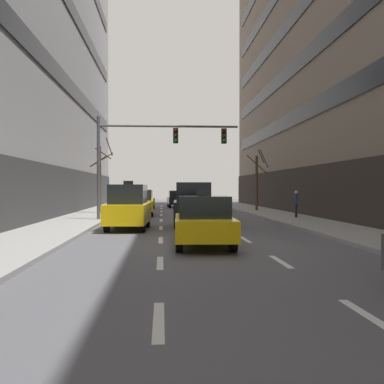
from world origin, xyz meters
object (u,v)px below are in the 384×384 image
taxi_driving_1 (204,222)px  pedestrian_0 (296,202)px  taxi_driving_4 (128,207)px  street_tree_1 (257,180)px  taxi_driving_0 (139,203)px  street_tree_0 (99,177)px  car_driving_2 (177,199)px  taxi_driving_3 (143,200)px  car_driving_5 (193,205)px  traffic_signal_0 (150,147)px

taxi_driving_1 → pedestrian_0: (6.55, 12.08, 0.25)m
taxi_driving_4 → street_tree_1: 16.98m
taxi_driving_0 → taxi_driving_4: size_ratio=1.11×
street_tree_0 → car_driving_2: bearing=63.5°
taxi_driving_1 → taxi_driving_0: bearing=99.8°
taxi_driving_3 → car_driving_5: size_ratio=1.01×
taxi_driving_4 → street_tree_1: (8.83, 14.43, 1.46)m
taxi_driving_0 → street_tree_1: bearing=23.7°
street_tree_0 → pedestrian_0: (12.21, -5.76, -1.55)m
taxi_driving_3 → street_tree_0: bearing=-109.8°
car_driving_5 → street_tree_1: (5.84, 12.98, 1.40)m
street_tree_0 → taxi_driving_3: bearing=70.2°
traffic_signal_0 → street_tree_1: bearing=49.9°
pedestrian_0 → taxi_driving_1: bearing=-118.5°
car_driving_2 → street_tree_1: bearing=-56.3°
taxi_driving_3 → traffic_signal_0: traffic_signal_0 is taller
taxi_driving_1 → car_driving_2: 29.45m
taxi_driving_4 → car_driving_5: taxi_driving_4 is taller
taxi_driving_3 → pedestrian_0: taxi_driving_3 is taller
taxi_driving_3 → taxi_driving_4: (0.14, -19.13, 0.18)m
traffic_signal_0 → street_tree_0: size_ratio=1.52×
taxi_driving_4 → street_tree_0: street_tree_0 is taller
taxi_driving_0 → traffic_signal_0: (0.89, -5.59, 3.29)m
pedestrian_0 → taxi_driving_3: bearing=125.7°
taxi_driving_3 → traffic_signal_0: bearing=-86.1°
street_tree_1 → pedestrian_0: (0.54, -8.55, -1.42)m
street_tree_0 → taxi_driving_4: bearing=-76.3°
taxi_driving_1 → taxi_driving_3: size_ratio=0.97×
traffic_signal_0 → pedestrian_0: bearing=6.4°
traffic_signal_0 → taxi_driving_3: bearing=93.9°
taxi_driving_3 → car_driving_5: car_driving_5 is taller
street_tree_1 → pedestrian_0: street_tree_1 is taller
taxi_driving_1 → taxi_driving_3: 25.50m
car_driving_2 → traffic_signal_0: bearing=-96.6°
taxi_driving_4 → street_tree_1: street_tree_1 is taller
taxi_driving_0 → taxi_driving_1: 16.96m
taxi_driving_1 → car_driving_2: (0.13, 29.45, -0.00)m
street_tree_0 → pedestrian_0: 13.59m
taxi_driving_0 → taxi_driving_1: size_ratio=1.08×
taxi_driving_1 → traffic_signal_0: size_ratio=0.56×
taxi_driving_1 → car_driving_5: (0.17, 7.65, 0.26)m
taxi_driving_0 → traffic_signal_0: bearing=-80.9°
car_driving_5 → street_tree_1: 14.30m
car_driving_2 → car_driving_5: bearing=-89.9°
traffic_signal_0 → street_tree_1: traffic_signal_0 is taller
street_tree_1 → car_driving_2: bearing=123.7°
car_driving_2 → car_driving_5: 21.80m
taxi_driving_3 → traffic_signal_0: (0.96, -14.21, 3.33)m
taxi_driving_0 → taxi_driving_3: size_ratio=1.05×
taxi_driving_0 → pedestrian_0: size_ratio=2.98×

